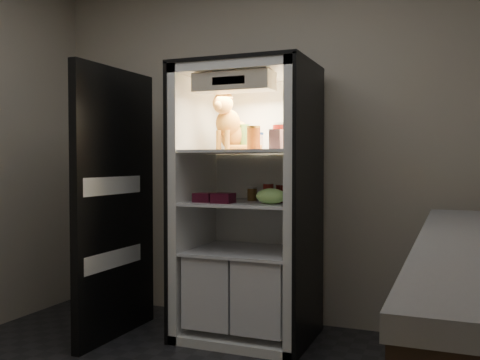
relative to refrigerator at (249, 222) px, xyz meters
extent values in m
plane|color=#ADA290|center=(0.00, 0.42, 0.56)|extent=(3.60, 0.00, 3.60)
cube|color=white|center=(0.00, 0.29, 0.13)|extent=(0.85, 0.06, 1.85)
cube|color=white|center=(-0.40, -0.03, 0.13)|extent=(0.06, 0.70, 1.85)
cube|color=white|center=(0.40, -0.03, 0.13)|extent=(0.06, 0.70, 1.85)
cube|color=white|center=(0.00, -0.03, 1.03)|extent=(0.85, 0.70, 0.06)
cube|color=white|center=(0.00, -0.03, -0.76)|extent=(0.85, 0.70, 0.06)
cube|color=black|center=(-0.44, -0.03, 0.13)|extent=(0.02, 0.72, 1.87)
cube|color=black|center=(0.44, -0.03, 0.13)|extent=(0.02, 0.72, 1.87)
cube|color=black|center=(0.00, -0.03, 1.07)|extent=(0.90, 0.72, 0.02)
cube|color=white|center=(0.00, -0.06, 0.49)|extent=(0.73, 0.62, 0.02)
cube|color=white|center=(0.00, -0.06, 0.14)|extent=(0.73, 0.62, 0.02)
cube|color=white|center=(-0.18, -0.06, -0.44)|extent=(0.34, 0.58, 0.48)
cube|color=white|center=(0.18, -0.06, -0.44)|extent=(0.34, 0.58, 0.48)
cube|color=white|center=(0.00, -0.06, -0.19)|extent=(0.73, 0.62, 0.02)
cube|color=beige|center=(0.00, -0.27, 0.93)|extent=(0.52, 0.18, 0.12)
cube|color=black|center=(0.00, -0.36, 0.93)|extent=(0.22, 0.01, 0.05)
cube|color=black|center=(-0.85, -0.36, 0.13)|extent=(0.07, 0.87, 1.85)
cube|color=white|center=(-0.85, -0.42, -0.24)|extent=(0.06, 0.64, 0.12)
cube|color=white|center=(-0.85, -0.42, 0.26)|extent=(0.06, 0.64, 0.12)
ellipsoid|color=orange|center=(-0.13, 0.08, 0.60)|extent=(0.24, 0.29, 0.22)
ellipsoid|color=orange|center=(-0.15, -0.03, 0.69)|extent=(0.19, 0.18, 0.19)
sphere|color=orange|center=(-0.16, -0.09, 0.82)|extent=(0.16, 0.16, 0.14)
sphere|color=orange|center=(-0.16, -0.15, 0.80)|extent=(0.07, 0.07, 0.06)
cone|color=orange|center=(-0.20, -0.08, 0.88)|extent=(0.06, 0.06, 0.06)
cone|color=orange|center=(-0.11, -0.09, 0.88)|extent=(0.06, 0.06, 0.06)
cylinder|color=orange|center=(-0.19, -0.09, 0.57)|extent=(0.04, 0.04, 0.14)
cylinder|color=orange|center=(-0.12, -0.10, 0.57)|extent=(0.04, 0.04, 0.14)
cylinder|color=orange|center=(-0.03, -0.03, 0.52)|extent=(0.25, 0.11, 0.04)
cylinder|color=green|center=(-0.05, 0.03, 0.58)|extent=(0.07, 0.07, 0.17)
cylinder|color=green|center=(-0.05, 0.03, 0.67)|extent=(0.07, 0.07, 0.01)
cylinder|color=white|center=(0.03, 0.07, 0.55)|extent=(0.09, 0.09, 0.11)
cylinder|color=#1844A8|center=(0.03, 0.07, 0.61)|extent=(0.09, 0.09, 0.02)
cylinder|color=maroon|center=(0.08, -0.12, 0.57)|extent=(0.09, 0.09, 0.14)
cylinder|color=gold|center=(0.08, -0.12, 0.65)|extent=(0.09, 0.09, 0.02)
cylinder|color=#A82316|center=(0.23, 0.00, 0.58)|extent=(0.11, 0.11, 0.17)
cylinder|color=white|center=(0.23, 0.00, 0.67)|extent=(0.11, 0.11, 0.01)
cube|color=white|center=(0.29, -0.27, 0.56)|extent=(0.07, 0.07, 0.12)
cylinder|color=black|center=(0.22, 0.04, 0.20)|extent=(0.06, 0.06, 0.11)
cylinder|color=#B2B2B2|center=(0.22, 0.04, 0.26)|extent=(0.06, 0.06, 0.00)
cylinder|color=black|center=(0.28, -0.07, 0.21)|extent=(0.06, 0.06, 0.12)
cylinder|color=#B2B2B2|center=(0.28, -0.07, 0.27)|extent=(0.07, 0.07, 0.00)
cylinder|color=black|center=(0.18, -0.13, 0.21)|extent=(0.07, 0.07, 0.13)
cylinder|color=#B2B2B2|center=(0.18, -0.13, 0.28)|extent=(0.07, 0.07, 0.00)
cylinder|color=brown|center=(0.01, 0.03, 0.19)|extent=(0.07, 0.07, 0.08)
cylinder|color=#B2B2B2|center=(0.01, 0.03, 0.24)|extent=(0.07, 0.07, 0.01)
ellipsoid|color=#89C95D|center=(0.23, -0.20, 0.20)|extent=(0.20, 0.15, 0.10)
cube|color=#450B1D|center=(-0.24, -0.21, 0.18)|extent=(0.12, 0.12, 0.06)
cube|color=#450B1D|center=(-0.09, -0.24, 0.18)|extent=(0.13, 0.13, 0.07)
camera|label=1|loc=(1.32, -3.44, 0.42)|focal=40.00mm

